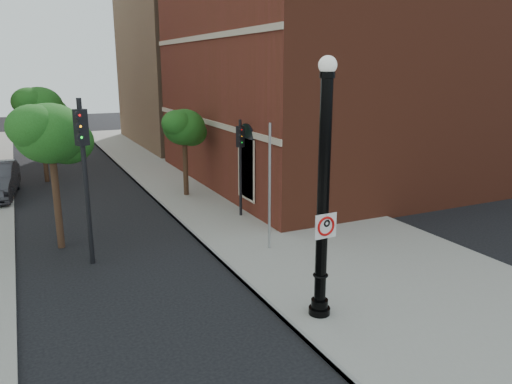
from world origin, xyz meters
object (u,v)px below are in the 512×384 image
no_parking_sign (326,226)px  traffic_signal_right (240,153)px  traffic_signal_left (83,155)px  lamppost (323,205)px

no_parking_sign → traffic_signal_right: (1.66, 8.82, 0.27)m
no_parking_sign → traffic_signal_right: 8.98m
no_parking_sign → traffic_signal_left: bearing=123.3°
no_parking_sign → traffic_signal_right: traffic_signal_right is taller
lamppost → traffic_signal_left: (-4.66, 6.19, 0.58)m
traffic_signal_right → no_parking_sign: bearing=-116.5°
lamppost → no_parking_sign: (-0.01, -0.17, -0.47)m
lamppost → no_parking_sign: bearing=-92.3°
lamppost → traffic_signal_right: 8.81m
traffic_signal_left → traffic_signal_right: (6.32, 2.47, -0.78)m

